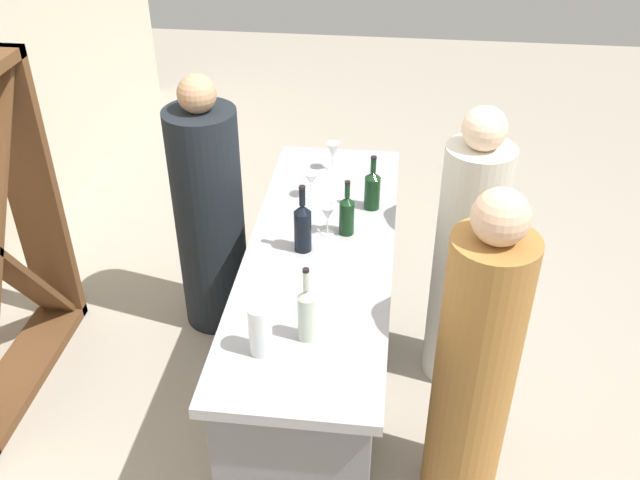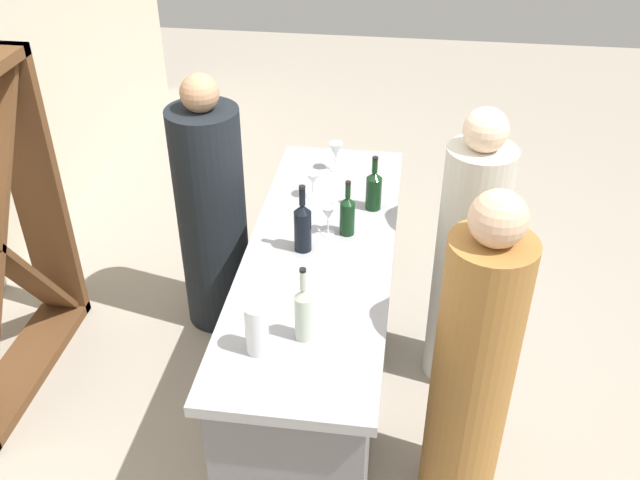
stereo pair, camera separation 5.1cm
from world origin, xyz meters
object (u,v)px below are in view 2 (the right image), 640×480
object	(u,v)px
person_center_guest	(473,371)
wine_bottle_leftmost_clear_pale	(303,312)
wine_bottle_second_left_near_black	(303,226)
water_pitcher	(257,329)
person_left_guest	(467,263)
wine_glass_near_left	(328,214)
wine_glass_near_right	(313,179)
wine_bottle_second_right_dark_green	(374,189)
wine_bottle_center_dark_green	(347,214)
person_server_behind	(212,216)
wine_glass_near_center	(336,151)

from	to	relation	value
person_center_guest	wine_bottle_leftmost_clear_pale	bearing A→B (deg)	26.16
wine_bottle_second_left_near_black	water_pitcher	xyz separation A→B (m)	(-0.71, 0.06, -0.02)
person_center_guest	person_left_guest	bearing A→B (deg)	-72.37
wine_glass_near_left	person_left_guest	size ratio (longest dim) A/B	0.10
person_center_guest	wine_glass_near_right	bearing A→B (deg)	-32.90
wine_glass_near_left	person_left_guest	distance (m)	0.77
wine_bottle_second_right_dark_green	person_left_guest	bearing A→B (deg)	-105.85
person_center_guest	wine_bottle_center_dark_green	bearing A→B (deg)	-30.33
wine_glass_near_left	person_server_behind	size ratio (longest dim) A/B	0.10
wine_glass_near_right	water_pitcher	bearing A→B (deg)	178.05
wine_glass_near_left	person_center_guest	size ratio (longest dim) A/B	0.10
wine_glass_near_left	person_center_guest	bearing A→B (deg)	-133.29
wine_bottle_leftmost_clear_pale	wine_bottle_second_right_dark_green	bearing A→B (deg)	-10.93
wine_bottle_second_right_dark_green	wine_bottle_leftmost_clear_pale	bearing A→B (deg)	169.07
wine_glass_near_right	person_center_guest	size ratio (longest dim) A/B	0.09
wine_bottle_second_right_dark_green	person_center_guest	distance (m)	1.08
wine_bottle_leftmost_clear_pale	wine_glass_near_right	xyz separation A→B (m)	(1.09, 0.12, -0.02)
wine_bottle_second_left_near_black	wine_bottle_second_right_dark_green	size ratio (longest dim) A/B	1.16
wine_glass_near_left	water_pitcher	xyz separation A→B (m)	(-0.85, 0.16, -0.00)
person_server_behind	person_left_guest	bearing A→B (deg)	-5.48
wine_bottle_second_left_near_black	wine_glass_near_center	bearing A→B (deg)	-4.07
wine_bottle_second_left_near_black	person_left_guest	bearing A→B (deg)	-70.88
water_pitcher	person_left_guest	distance (m)	1.34
water_pitcher	wine_bottle_center_dark_green	bearing A→B (deg)	-16.27
wine_bottle_second_left_near_black	person_server_behind	size ratio (longest dim) A/B	0.22
wine_bottle_second_right_dark_green	person_server_behind	bearing A→B (deg)	80.38
water_pitcher	person_left_guest	size ratio (longest dim) A/B	0.14
person_center_guest	water_pitcher	bearing A→B (deg)	31.02
wine_bottle_second_left_near_black	person_center_guest	world-z (taller)	person_center_guest
wine_bottle_second_right_dark_green	wine_glass_near_right	xyz separation A→B (m)	(0.07, 0.32, -0.01)
person_left_guest	wine_bottle_second_right_dark_green	bearing A→B (deg)	-24.32
wine_glass_near_right	person_left_guest	bearing A→B (deg)	-104.60
wine_glass_near_center	person_left_guest	distance (m)	0.96
person_left_guest	wine_glass_near_center	bearing A→B (deg)	-44.03
wine_glass_near_right	person_left_guest	distance (m)	0.89
wine_glass_near_right	person_center_guest	bearing A→B (deg)	-140.61
wine_bottle_second_right_dark_green	wine_glass_near_right	size ratio (longest dim) A/B	2.05
wine_bottle_second_left_near_black	wine_bottle_second_right_dark_green	world-z (taller)	wine_bottle_second_left_near_black
wine_glass_near_left	wine_glass_near_center	xyz separation A→B (m)	(0.65, 0.04, 0.00)
wine_bottle_leftmost_clear_pale	person_center_guest	xyz separation A→B (m)	(0.10, -0.69, -0.32)
wine_bottle_leftmost_clear_pale	wine_glass_near_left	size ratio (longest dim) A/B	2.19
wine_bottle_second_left_near_black	wine_glass_near_right	bearing A→B (deg)	2.81
wine_glass_near_left	person_server_behind	xyz separation A→B (m)	(0.42, 0.71, -0.34)
wine_bottle_second_right_dark_green	person_server_behind	size ratio (longest dim) A/B	0.19
wine_glass_near_center	person_server_behind	bearing A→B (deg)	108.94
wine_glass_near_right	person_center_guest	world-z (taller)	person_center_guest
wine_bottle_leftmost_clear_pale	person_server_behind	world-z (taller)	person_server_behind
wine_bottle_leftmost_clear_pale	wine_glass_near_center	distance (m)	1.41
wine_glass_near_right	person_center_guest	distance (m)	1.31
wine_bottle_leftmost_clear_pale	person_server_behind	distance (m)	1.42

